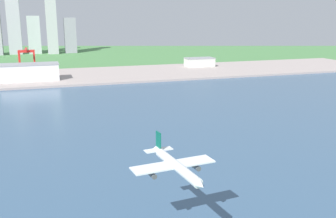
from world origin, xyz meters
name	(u,v)px	position (x,y,z in m)	size (l,w,h in m)	color
ground_plane	(121,109)	(0.00, 300.00, 0.00)	(2400.00, 2400.00, 0.00)	#497F46
water_bay	(137,128)	(0.00, 240.00, 0.07)	(840.00, 360.00, 0.15)	#385675
industrial_pier	(92,75)	(0.00, 490.00, 1.25)	(840.00, 140.00, 2.50)	#A49691
airplane_landing	(175,165)	(-19.96, 100.91, 27.73)	(30.61, 37.07, 10.98)	silver
port_crane_red	(27,56)	(-78.68, 518.37, 26.58)	(20.67, 38.28, 33.80)	red
warehouse_main	(30,72)	(-74.88, 466.82, 12.34)	(66.68, 30.17, 19.64)	white
warehouse_annex	(199,62)	(163.98, 519.75, 9.13)	(42.50, 23.16, 13.21)	silver
distant_skyline	(22,24)	(-92.85, 820.48, 59.36)	(202.09, 49.70, 158.39)	#9BA1A6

